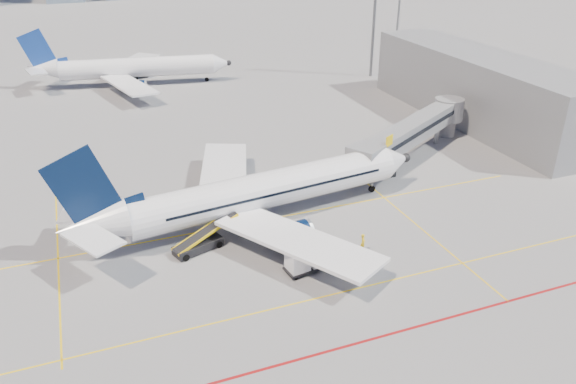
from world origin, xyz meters
name	(u,v)px	position (x,y,z in m)	size (l,w,h in m)	color
ground	(294,260)	(0.00, 0.00, 0.00)	(420.00, 420.00, 0.00)	gray
apron_markings	(304,285)	(-0.58, -3.91, 0.01)	(90.00, 35.12, 0.01)	yellow
jet_bridge	(417,129)	(23.51, 16.91, 3.74)	(23.55, 15.78, 6.30)	gray
terminal_block	(478,88)	(39.95, 26.00, 5.00)	(10.00, 42.00, 10.00)	gray
floodlight_mast_ne	(375,3)	(38.00, 55.00, 13.59)	(3.20, 0.61, 25.45)	slate
main_aircraft	(254,193)	(-1.05, 8.02, 3.22)	(38.40, 33.38, 11.24)	white
second_aircraft	(129,68)	(-6.34, 64.88, 3.23)	(36.37, 31.48, 10.79)	white
baggage_tug	(303,248)	(1.06, 0.34, 0.83)	(2.84, 2.37, 1.72)	white
cargo_dolly	(308,258)	(0.53, -1.98, 1.22)	(4.26, 2.33, 2.22)	black
belt_loader	(200,243)	(-7.55, 4.73, 0.71)	(6.80, 3.51, 2.75)	black
ramp_worker	(363,243)	(6.51, -0.99, 0.93)	(0.68, 0.44, 1.86)	yellow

